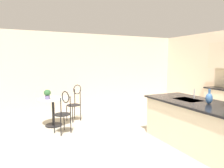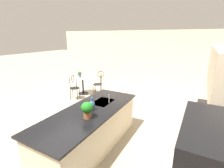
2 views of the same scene
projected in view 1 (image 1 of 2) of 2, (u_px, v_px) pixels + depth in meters
ground_plane at (162, 153)px, 3.89m from camera, size 40.00×40.00×0.00m
wall_left_window at (89, 71)px, 7.57m from camera, size 0.12×7.80×2.70m
kitchen_island at (208, 128)px, 3.92m from camera, size 2.80×1.06×0.92m
bistro_table at (53, 109)px, 5.46m from camera, size 0.80×0.80×0.74m
chair_near_window at (64, 110)px, 4.86m from camera, size 0.52×0.50×1.04m
chair_by_island at (75, 101)px, 5.96m from camera, size 0.50×0.52×1.04m
sink_faucet at (194, 94)px, 4.42m from camera, size 0.02×0.02×0.22m
potted_plant_on_table at (47, 94)px, 5.34m from camera, size 0.18×0.18×0.25m
vase_on_counter at (209, 98)px, 3.91m from camera, size 0.13×0.13×0.29m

